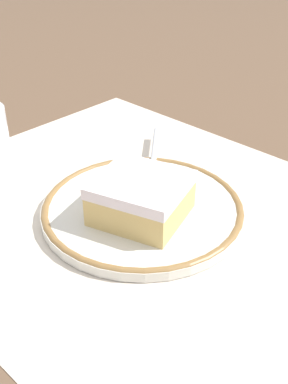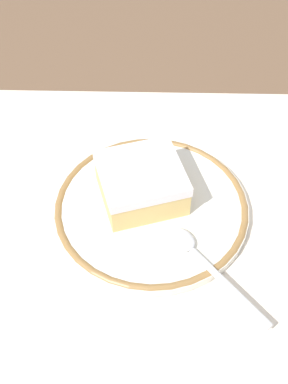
# 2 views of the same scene
# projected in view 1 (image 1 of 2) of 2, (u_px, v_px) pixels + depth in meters

# --- Properties ---
(ground_plane) EXTENTS (2.40, 2.40, 0.00)m
(ground_plane) POSITION_uv_depth(u_px,v_px,m) (143.00, 214.00, 0.52)
(ground_plane) COLOR brown
(placemat) EXTENTS (0.53, 0.42, 0.00)m
(placemat) POSITION_uv_depth(u_px,v_px,m) (143.00, 214.00, 0.52)
(placemat) COLOR beige
(placemat) RESTS_ON ground_plane
(plate) EXTENTS (0.22, 0.22, 0.01)m
(plate) POSITION_uv_depth(u_px,v_px,m) (144.00, 211.00, 0.51)
(plate) COLOR silver
(plate) RESTS_ON placemat
(cake_slice) EXTENTS (0.11, 0.11, 0.04)m
(cake_slice) POSITION_uv_depth(u_px,v_px,m) (141.00, 198.00, 0.49)
(cake_slice) COLOR #DBB76B
(cake_slice) RESTS_ON plate
(spoon) EXTENTS (0.10, 0.12, 0.01)m
(spoon) POSITION_uv_depth(u_px,v_px,m) (153.00, 163.00, 0.58)
(spoon) COLOR silver
(spoon) RESTS_ON plate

